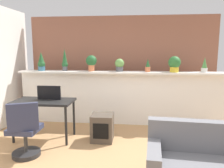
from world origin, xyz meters
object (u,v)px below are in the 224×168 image
at_px(potted_plant_5, 174,64).
at_px(potted_plant_6, 204,65).
at_px(tv_monitor, 49,93).
at_px(office_chair, 25,134).
at_px(potted_plant_0, 41,62).
at_px(side_cube_shelf, 102,128).
at_px(potted_plant_1, 65,61).
at_px(potted_plant_4, 148,66).
at_px(potted_plant_2, 91,62).
at_px(potted_plant_3, 120,65).
at_px(desk, 44,105).

bearing_deg(potted_plant_5, potted_plant_6, 4.12).
bearing_deg(tv_monitor, office_chair, -95.16).
distance_m(potted_plant_0, side_cube_shelf, 2.16).
xyz_separation_m(potted_plant_0, potted_plant_1, (0.54, 0.05, 0.04)).
xyz_separation_m(potted_plant_1, potted_plant_4, (1.88, -0.06, -0.10)).
relative_size(potted_plant_2, side_cube_shelf, 0.72).
bearing_deg(side_cube_shelf, potted_plant_5, 33.74).
distance_m(tv_monitor, side_cube_shelf, 1.20).
relative_size(potted_plant_2, office_chair, 0.39).
xyz_separation_m(potted_plant_3, side_cube_shelf, (-0.24, -0.99, -1.11)).
distance_m(potted_plant_5, side_cube_shelf, 2.06).
bearing_deg(potted_plant_3, desk, -142.76).
height_order(potted_plant_2, office_chair, potted_plant_2).
height_order(potted_plant_0, side_cube_shelf, potted_plant_0).
bearing_deg(office_chair, side_cube_shelf, 35.69).
bearing_deg(potted_plant_4, potted_plant_3, 176.30).
relative_size(potted_plant_5, potted_plant_6, 1.05).
xyz_separation_m(potted_plant_5, office_chair, (-2.52, -1.74, -1.00)).
height_order(potted_plant_2, potted_plant_5, potted_plant_2).
relative_size(potted_plant_6, office_chair, 0.36).
xyz_separation_m(potted_plant_3, potted_plant_6, (1.82, 0.01, -0.00)).
bearing_deg(potted_plant_4, potted_plant_1, 178.12).
bearing_deg(potted_plant_3, potted_plant_1, 179.00).
xyz_separation_m(potted_plant_1, office_chair, (-0.08, -1.80, -1.05)).
xyz_separation_m(potted_plant_6, tv_monitor, (-3.08, -0.95, -0.47)).
bearing_deg(potted_plant_1, potted_plant_2, -3.90).
xyz_separation_m(potted_plant_4, tv_monitor, (-1.88, -0.90, -0.46)).
bearing_deg(potted_plant_1, potted_plant_4, -1.88).
bearing_deg(potted_plant_5, office_chair, -145.40).
distance_m(potted_plant_2, potted_plant_6, 2.45).
distance_m(potted_plant_5, potted_plant_6, 0.64).
xyz_separation_m(tv_monitor, office_chair, (-0.08, -0.83, -0.49)).
bearing_deg(potted_plant_2, potted_plant_3, 1.88).
xyz_separation_m(office_chair, side_cube_shelf, (1.10, 0.79, -0.14)).
bearing_deg(office_chair, potted_plant_6, 29.48).
distance_m(potted_plant_1, office_chair, 2.09).
bearing_deg(office_chair, potted_plant_4, 41.59).
distance_m(office_chair, side_cube_shelf, 1.36).
bearing_deg(potted_plant_0, desk, -65.66).
relative_size(potted_plant_3, side_cube_shelf, 0.57).
height_order(office_chair, side_cube_shelf, office_chair).
height_order(potted_plant_5, office_chair, potted_plant_5).
distance_m(potted_plant_0, tv_monitor, 1.17).
relative_size(desk, tv_monitor, 2.44).
height_order(potted_plant_0, potted_plant_5, potted_plant_0).
relative_size(potted_plant_4, desk, 0.26).
xyz_separation_m(potted_plant_4, side_cube_shelf, (-0.86, -0.95, -1.09)).
xyz_separation_m(potted_plant_2, desk, (-0.71, -1.00, -0.75)).
xyz_separation_m(potted_plant_2, potted_plant_4, (1.25, -0.02, -0.08)).
xyz_separation_m(potted_plant_1, potted_plant_3, (1.26, -0.02, -0.08)).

